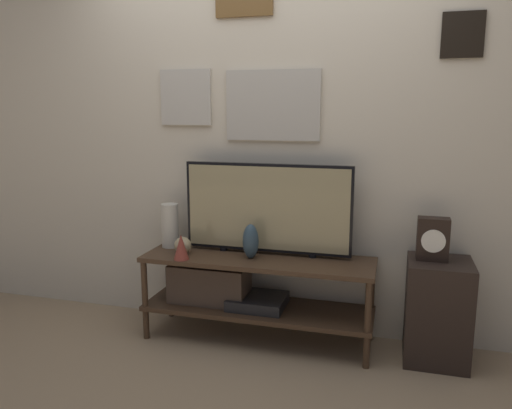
{
  "coord_description": "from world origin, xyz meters",
  "views": [
    {
      "loc": [
        0.83,
        -2.7,
        1.49
      ],
      "look_at": [
        -0.01,
        0.26,
        0.9
      ],
      "focal_mm": 35.0,
      "sensor_mm": 36.0,
      "label": 1
    }
  ],
  "objects_px": {
    "television": "(267,208)",
    "vase_urn_stoneware": "(251,241)",
    "vase_round_glass": "(183,245)",
    "mantel_clock": "(433,239)",
    "vase_slim_bronze": "(181,247)",
    "vase_tall_ceramic": "(170,225)"
  },
  "relations": [
    {
      "from": "vase_round_glass",
      "to": "vase_slim_bronze",
      "type": "height_order",
      "value": "vase_slim_bronze"
    },
    {
      "from": "vase_urn_stoneware",
      "to": "vase_tall_ceramic",
      "type": "xyz_separation_m",
      "value": [
        -0.61,
        0.11,
        0.04
      ]
    },
    {
      "from": "vase_tall_ceramic",
      "to": "mantel_clock",
      "type": "relative_size",
      "value": 1.18
    },
    {
      "from": "vase_urn_stoneware",
      "to": "vase_slim_bronze",
      "type": "bearing_deg",
      "value": -161.05
    },
    {
      "from": "vase_round_glass",
      "to": "vase_slim_bronze",
      "type": "xyz_separation_m",
      "value": [
        0.04,
        -0.12,
        0.02
      ]
    },
    {
      "from": "vase_tall_ceramic",
      "to": "mantel_clock",
      "type": "distance_m",
      "value": 1.71
    },
    {
      "from": "vase_tall_ceramic",
      "to": "vase_urn_stoneware",
      "type": "bearing_deg",
      "value": -10.43
    },
    {
      "from": "television",
      "to": "vase_slim_bronze",
      "type": "height_order",
      "value": "television"
    },
    {
      "from": "vase_tall_ceramic",
      "to": "vase_round_glass",
      "type": "bearing_deg",
      "value": -41.88
    },
    {
      "from": "vase_round_glass",
      "to": "mantel_clock",
      "type": "bearing_deg",
      "value": 3.68
    },
    {
      "from": "television",
      "to": "vase_urn_stoneware",
      "type": "distance_m",
      "value": 0.24
    },
    {
      "from": "vase_slim_bronze",
      "to": "vase_tall_ceramic",
      "type": "bearing_deg",
      "value": 127.5
    },
    {
      "from": "television",
      "to": "vase_urn_stoneware",
      "type": "height_order",
      "value": "television"
    },
    {
      "from": "vase_slim_bronze",
      "to": "vase_urn_stoneware",
      "type": "bearing_deg",
      "value": 18.95
    },
    {
      "from": "vase_slim_bronze",
      "to": "mantel_clock",
      "type": "relative_size",
      "value": 0.64
    },
    {
      "from": "vase_slim_bronze",
      "to": "mantel_clock",
      "type": "xyz_separation_m",
      "value": [
        1.51,
        0.22,
        0.1
      ]
    },
    {
      "from": "television",
      "to": "vase_tall_ceramic",
      "type": "distance_m",
      "value": 0.7
    },
    {
      "from": "television",
      "to": "vase_tall_ceramic",
      "type": "bearing_deg",
      "value": -179.19
    },
    {
      "from": "television",
      "to": "vase_slim_bronze",
      "type": "bearing_deg",
      "value": -151.64
    },
    {
      "from": "television",
      "to": "vase_urn_stoneware",
      "type": "bearing_deg",
      "value": -121.62
    },
    {
      "from": "vase_round_glass",
      "to": "mantel_clock",
      "type": "distance_m",
      "value": 1.56
    },
    {
      "from": "vase_slim_bronze",
      "to": "vase_tall_ceramic",
      "type": "height_order",
      "value": "vase_tall_ceramic"
    }
  ]
}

